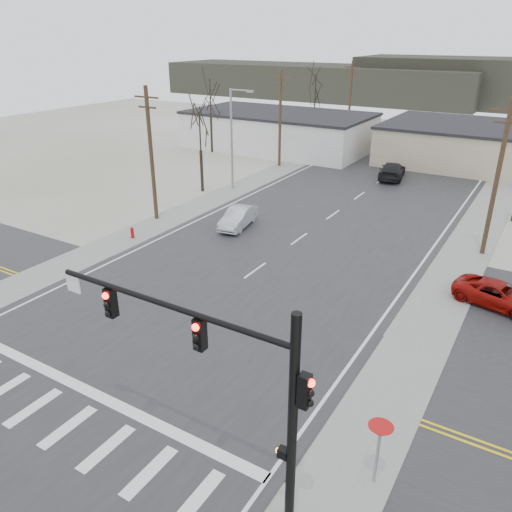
{
  "coord_description": "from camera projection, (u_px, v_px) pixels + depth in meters",
  "views": [
    {
      "loc": [
        14.33,
        -15.58,
        13.35
      ],
      "look_at": [
        1.89,
        4.97,
        2.6
      ],
      "focal_mm": 35.0,
      "sensor_mm": 36.0,
      "label": 1
    }
  ],
  "objects": [
    {
      "name": "streetlight_main",
      "position": [
        233.0,
        134.0,
        44.6
      ],
      "size": [
        2.4,
        0.25,
        9.0
      ],
      "color": "gray",
      "rests_on": "ground"
    },
    {
      "name": "upole_left_b",
      "position": [
        151.0,
        153.0,
        37.07
      ],
      "size": [
        2.2,
        0.3,
        10.0
      ],
      "color": "#4A3922",
      "rests_on": "ground"
    },
    {
      "name": "sidewalk_right",
      "position": [
        473.0,
        241.0,
        34.99
      ],
      "size": [
        3.0,
        90.0,
        0.06
      ],
      "primitive_type": "cube",
      "color": "gray",
      "rests_on": "ground"
    },
    {
      "name": "car_parked_red",
      "position": [
        499.0,
        295.0,
        26.4
      ],
      "size": [
        4.99,
        3.1,
        1.29
      ],
      "primitive_type": "imported",
      "rotation": [
        0.0,
        0.0,
        1.35
      ],
      "color": "maroon",
      "rests_on": "parking_lot"
    },
    {
      "name": "upole_left_d",
      "position": [
        350.0,
        98.0,
        68.3
      ],
      "size": [
        2.2,
        0.3,
        10.0
      ],
      "color": "#4A3922",
      "rests_on": "ground"
    },
    {
      "name": "ground",
      "position": [
        171.0,
        332.0,
        24.4
      ],
      "size": [
        140.0,
        140.0,
        0.0
      ],
      "primitive_type": "plane",
      "color": "silver",
      "rests_on": "ground"
    },
    {
      "name": "upole_left_c",
      "position": [
        280.0,
        117.0,
        52.68
      ],
      "size": [
        2.2,
        0.3,
        10.0
      ],
      "color": "#4A3922",
      "rests_on": "ground"
    },
    {
      "name": "upole_right_a",
      "position": [
        497.0,
        177.0,
        30.88
      ],
      "size": [
        2.2,
        0.3,
        10.0
      ],
      "color": "#4A3922",
      "rests_on": "ground"
    },
    {
      "name": "cross_road",
      "position": [
        170.0,
        331.0,
        24.39
      ],
      "size": [
        90.0,
        10.0,
        0.04
      ],
      "primitive_type": "cube",
      "color": "#262628",
      "rests_on": "ground"
    },
    {
      "name": "tree_left_near",
      "position": [
        200.0,
        134.0,
        44.02
      ],
      "size": [
        3.3,
        3.3,
        7.35
      ],
      "color": "black",
      "rests_on": "ground"
    },
    {
      "name": "car_far_b",
      "position": [
        385.0,
        135.0,
        67.55
      ],
      "size": [
        2.38,
        4.6,
        1.5
      ],
      "primitive_type": "imported",
      "rotation": [
        0.0,
        0.0,
        0.14
      ],
      "color": "black",
      "rests_on": "main_road"
    },
    {
      "name": "car_far_a",
      "position": [
        392.0,
        171.0,
        49.7
      ],
      "size": [
        3.16,
        5.8,
        1.59
      ],
      "primitive_type": "imported",
      "rotation": [
        0.0,
        0.0,
        3.32
      ],
      "color": "black",
      "rests_on": "main_road"
    },
    {
      "name": "main_road",
      "position": [
        305.0,
        235.0,
        36.1
      ],
      "size": [
        18.0,
        110.0,
        0.05
      ],
      "primitive_type": "cube",
      "color": "#262628",
      "rests_on": "ground"
    },
    {
      "name": "sedan_crossing",
      "position": [
        238.0,
        217.0,
        37.24
      ],
      "size": [
        2.26,
        4.6,
        1.45
      ],
      "primitive_type": "imported",
      "rotation": [
        0.0,
        0.0,
        0.17
      ],
      "color": "#9EA2A8",
      "rests_on": "main_road"
    },
    {
      "name": "tree_left_mid",
      "position": [
        210.0,
        99.0,
        58.78
      ],
      "size": [
        3.96,
        3.96,
        8.82
      ],
      "color": "black",
      "rests_on": "ground"
    },
    {
      "name": "fire_hydrant",
      "position": [
        132.0,
        233.0,
        35.28
      ],
      "size": [
        0.24,
        0.24,
        0.87
      ],
      "color": "#A50C0C",
      "rests_on": "ground"
    },
    {
      "name": "building_left_far",
      "position": [
        279.0,
        130.0,
        62.27
      ],
      "size": [
        22.3,
        12.3,
        4.5
      ],
      "color": "silver",
      "rests_on": "ground"
    },
    {
      "name": "yield_sign",
      "position": [
        380.0,
        433.0,
        15.38
      ],
      "size": [
        0.8,
        0.8,
        2.35
      ],
      "color": "gray",
      "rests_on": "ground"
    },
    {
      "name": "sidewalk_left",
      "position": [
        224.0,
        195.0,
        45.01
      ],
      "size": [
        3.0,
        90.0,
        0.06
      ],
      "primitive_type": "cube",
      "color": "gray",
      "rests_on": "ground"
    },
    {
      "name": "tree_left_far",
      "position": [
        315.0,
        93.0,
        64.36
      ],
      "size": [
        3.96,
        3.96,
        8.82
      ],
      "color": "black",
      "rests_on": "ground"
    },
    {
      "name": "traffic_signal_mast",
      "position": [
        233.0,
        373.0,
        13.91
      ],
      "size": [
        8.95,
        0.43,
        7.2
      ],
      "color": "black",
      "rests_on": "ground"
    },
    {
      "name": "building_right_far",
      "position": [
        510.0,
        148.0,
        53.14
      ],
      "size": [
        26.3,
        14.3,
        4.3
      ],
      "color": "beige",
      "rests_on": "ground"
    },
    {
      "name": "hill_left",
      "position": [
        316.0,
        81.0,
        111.34
      ],
      "size": [
        70.0,
        18.0,
        7.0
      ],
      "primitive_type": "cube",
      "color": "#333026",
      "rests_on": "ground"
    }
  ]
}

